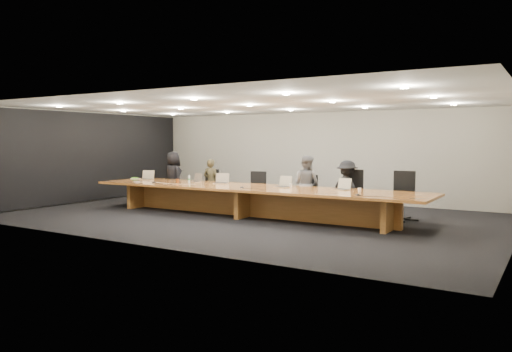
{
  "coord_description": "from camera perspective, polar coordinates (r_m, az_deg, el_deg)",
  "views": [
    {
      "loc": [
        6.65,
        -10.54,
        1.89
      ],
      "look_at": [
        0.0,
        0.3,
        1.0
      ],
      "focal_mm": 35.0,
      "sensor_mm": 36.0,
      "label": 1
    }
  ],
  "objects": [
    {
      "name": "laptop_d",
      "position": [
        12.35,
        3.01,
        -0.62
      ],
      "size": [
        0.42,
        0.34,
        0.29
      ],
      "primitive_type": null,
      "rotation": [
        0.0,
        0.0,
        -0.2
      ],
      "color": "#C5B596",
      "rests_on": "conference_table"
    },
    {
      "name": "chair_mid_left",
      "position": [
        13.8,
        0.02,
        -1.63
      ],
      "size": [
        0.66,
        0.66,
        1.07
      ],
      "primitive_type": null,
      "rotation": [
        0.0,
        0.0,
        0.25
      ],
      "color": "black",
      "rests_on": "ground"
    },
    {
      "name": "chair_mid_right",
      "position": [
        13.22,
        5.92,
        -2.01
      ],
      "size": [
        0.59,
        0.59,
        1.02
      ],
      "primitive_type": null,
      "rotation": [
        0.0,
        0.0,
        0.16
      ],
      "color": "black",
      "rests_on": "ground"
    },
    {
      "name": "left_wall_panel",
      "position": [
        16.43,
        -18.54,
        1.99
      ],
      "size": [
        0.08,
        7.84,
        2.74
      ],
      "primitive_type": "cube",
      "color": "black",
      "rests_on": "ground"
    },
    {
      "name": "mic_right",
      "position": [
        10.72,
        11.58,
        -2.09
      ],
      "size": [
        0.14,
        0.14,
        0.03
      ],
      "primitive_type": "cone",
      "rotation": [
        0.0,
        0.0,
        0.09
      ],
      "color": "black",
      "rests_on": "conference_table"
    },
    {
      "name": "ground",
      "position": [
        12.6,
        -0.72,
        -4.62
      ],
      "size": [
        12.0,
        12.0,
        0.0
      ],
      "primitive_type": "plane",
      "color": "black",
      "rests_on": "ground"
    },
    {
      "name": "conference_table",
      "position": [
        12.54,
        -0.72,
        -2.27
      ],
      "size": [
        9.0,
        1.8,
        0.75
      ],
      "color": "brown",
      "rests_on": "ground"
    },
    {
      "name": "back_wall",
      "position": [
        16.0,
        6.95,
        2.22
      ],
      "size": [
        12.0,
        0.02,
        2.8
      ],
      "primitive_type": "cube",
      "color": "beige",
      "rests_on": "ground"
    },
    {
      "name": "mic_left",
      "position": [
        13.96,
        -11.6,
        -0.69
      ],
      "size": [
        0.16,
        0.16,
        0.03
      ],
      "primitive_type": "cone",
      "rotation": [
        0.0,
        0.0,
        -0.26
      ],
      "color": "black",
      "rests_on": "conference_table"
    },
    {
      "name": "paper_cup_far",
      "position": [
        11.41,
        11.75,
        -1.58
      ],
      "size": [
        0.1,
        0.1,
        0.09
      ],
      "primitive_type": "cone",
      "rotation": [
        0.0,
        0.0,
        0.25
      ],
      "color": "white",
      "rests_on": "conference_table"
    },
    {
      "name": "chair_left",
      "position": [
        14.79,
        -5.46,
        -1.25
      ],
      "size": [
        0.6,
        0.6,
        1.08
      ],
      "primitive_type": null,
      "rotation": [
        0.0,
        0.0,
        0.09
      ],
      "color": "black",
      "rests_on": "ground"
    },
    {
      "name": "notepad",
      "position": [
        15.55,
        -13.59,
        -0.28
      ],
      "size": [
        0.3,
        0.26,
        0.02
      ],
      "primitive_type": "cube",
      "rotation": [
        0.0,
        0.0,
        0.26
      ],
      "color": "silver",
      "rests_on": "conference_table"
    },
    {
      "name": "av_box",
      "position": [
        14.32,
        -13.48,
        -0.62
      ],
      "size": [
        0.23,
        0.2,
        0.03
      ],
      "primitive_type": "cube",
      "rotation": [
        0.0,
        0.0,
        -0.42
      ],
      "color": "#B8B8BD",
      "rests_on": "conference_table"
    },
    {
      "name": "person_b",
      "position": [
        14.77,
        -5.15,
        -0.69
      ],
      "size": [
        0.53,
        0.38,
        1.37
      ],
      "primitive_type": "imported",
      "rotation": [
        0.0,
        0.0,
        3.26
      ],
      "color": "#35301D",
      "rests_on": "ground"
    },
    {
      "name": "laptop_c",
      "position": [
        13.43,
        -4.03,
        -0.26
      ],
      "size": [
        0.43,
        0.36,
        0.29
      ],
      "primitive_type": null,
      "rotation": [
        0.0,
        0.0,
        0.28
      ],
      "color": "#BEAC91",
      "rests_on": "conference_table"
    },
    {
      "name": "water_bottle",
      "position": [
        13.7,
        -7.67,
        -0.38
      ],
      "size": [
        0.09,
        0.09,
        0.2
      ],
      "primitive_type": "cylinder",
      "rotation": [
        0.0,
        0.0,
        -0.42
      ],
      "color": "#B1C2BE",
      "rests_on": "conference_table"
    },
    {
      "name": "lime_gadget",
      "position": [
        15.56,
        -13.67,
        -0.2
      ],
      "size": [
        0.19,
        0.11,
        0.03
      ],
      "primitive_type": "cube",
      "rotation": [
        0.0,
        0.0,
        0.04
      ],
      "color": "#60C735",
      "rests_on": "notepad"
    },
    {
      "name": "person_c",
      "position": [
        13.09,
        5.8,
        -0.97
      ],
      "size": [
        0.82,
        0.69,
        1.52
      ],
      "primitive_type": "imported",
      "rotation": [
        0.0,
        0.0,
        2.97
      ],
      "color": "slate",
      "rests_on": "ground"
    },
    {
      "name": "laptop_a",
      "position": [
        15.13,
        -12.4,
        0.14
      ],
      "size": [
        0.44,
        0.37,
        0.29
      ],
      "primitive_type": null,
      "rotation": [
        0.0,
        0.0,
        0.34
      ],
      "color": "beige",
      "rests_on": "conference_table"
    },
    {
      "name": "paper_cup_near",
      "position": [
        12.32,
        3.99,
        -1.09
      ],
      "size": [
        0.08,
        0.08,
        0.1
      ],
      "primitive_type": "cone",
      "rotation": [
        0.0,
        0.0,
        0.02
      ],
      "color": "white",
      "rests_on": "conference_table"
    },
    {
      "name": "chair_far_right",
      "position": [
        12.28,
        16.35,
        -2.17
      ],
      "size": [
        0.65,
        0.65,
        1.21
      ],
      "primitive_type": null,
      "rotation": [
        0.0,
        0.0,
        0.06
      ],
      "color": "black",
      "rests_on": "ground"
    },
    {
      "name": "chair_right",
      "position": [
        12.59,
        10.85,
        -1.93
      ],
      "size": [
        0.72,
        0.72,
        1.21
      ],
      "primitive_type": null,
      "rotation": [
        0.0,
        0.0,
        0.19
      ],
      "color": "black",
      "rests_on": "ground"
    },
    {
      "name": "chair_far_left",
      "position": [
        15.81,
        -9.78,
        -1.06
      ],
      "size": [
        0.64,
        0.64,
        1.02
      ],
      "primitive_type": null,
      "rotation": [
        0.0,
        0.0,
        0.26
      ],
      "color": "black",
      "rests_on": "ground"
    },
    {
      "name": "amber_mug",
      "position": [
        13.83,
        -8.96,
        -0.56
      ],
      "size": [
        0.1,
        0.1,
        0.1
      ],
      "primitive_type": "cylinder",
      "rotation": [
        0.0,
        0.0,
        -0.15
      ],
      "color": "brown",
      "rests_on": "conference_table"
    },
    {
      "name": "person_d",
      "position": [
        12.63,
        10.36,
        -1.44
      ],
      "size": [
        1.04,
        0.82,
        1.41
      ],
      "primitive_type": "imported",
      "rotation": [
        0.0,
        0.0,
        2.77
      ],
      "color": "black",
      "rests_on": "ground"
    },
    {
      "name": "laptop_e",
      "position": [
        11.84,
        9.73,
        -0.89
      ],
      "size": [
        0.41,
        0.34,
        0.28
      ],
      "primitive_type": null,
      "rotation": [
        0.0,
        0.0,
        -0.25
      ],
      "color": "tan",
      "rests_on": "conference_table"
    },
    {
      "name": "mic_center",
      "position": [
        12.17,
        -1.61,
        -1.3
      ],
      "size": [
        0.13,
        0.13,
        0.03
      ],
      "primitive_type": "cone",
      "rotation": [
        0.0,
        0.0,
        0.01
      ],
      "color": "black",
      "rests_on": "conference_table"
    },
    {
      "name": "laptop_b",
      "position": [
        14.05,
        -7.02,
        -0.16
      ],
      "size": [
        0.37,
        0.31,
        0.25
      ],
      "primitive_type": null,
      "rotation": [
        0.0,
        0.0,
        -0.26
      ],
      "color": "#C1AC94",
      "rests_on": "conference_table"
    },
    {
      "name": "person_a",
      "position": [
        15.57,
        -9.43,
        -0.12
      ],
      "size": [
        0.89,
        0.74,
        1.57
      ],
      "primitive_type": "imported",
      "rotation": [
        0.0,
        0.0,
        2.77
      ],
      "color": "black",
      "rests_on": "ground"
    }
  ]
}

